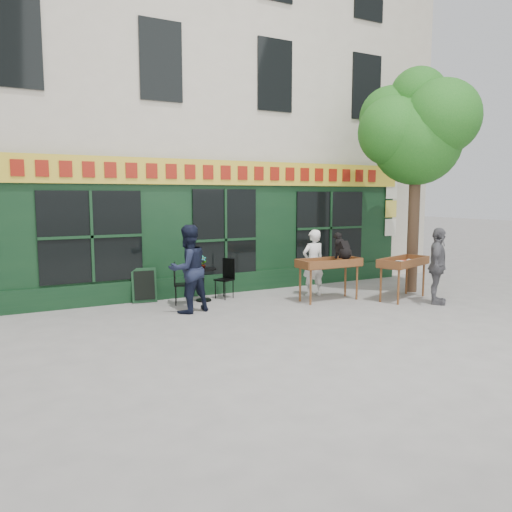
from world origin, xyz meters
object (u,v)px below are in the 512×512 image
Objects in this scene: man_right at (437,266)px; bistro_table at (203,278)px; book_cart_center at (329,266)px; dog at (343,245)px; book_cart_right at (403,265)px; woman at (313,263)px; man_left at (188,269)px.

man_right is 5.33m from bistro_table.
dog is (0.35, -0.05, 0.47)m from book_cart_center.
man_right is (0.30, -0.75, 0.04)m from book_cart_right.
man_left reaches higher than woman.
book_cart_right is at bearing -25.41° from dog.
man_left is (-0.70, -0.90, 0.38)m from bistro_table.
woman is at bearing 121.60° from book_cart_right.
book_cart_right reaches higher than bistro_table.
bistro_table is at bearing 155.96° from dog.
woman is 2.71m from bistro_table.
book_cart_right is at bearing 72.34° from man_right.
woman reaches higher than bistro_table.
man_left reaches higher than man_right.
man_left reaches higher than book_cart_right.
book_cart_center reaches higher than bistro_table.
book_cart_right is 5.08m from man_left.
dog is at bearing -24.60° from bistro_table.
man_right is at bearing -87.66° from book_cart_right.
book_cart_right is 0.94× the size of man_right.
dog reaches higher than book_cart_center.
man_right is at bearing -30.98° from bistro_table.
book_cart_center is 2.42m from man_right.
man_right is at bearing -35.75° from book_cart_center.
woman reaches higher than dog.
book_cart_right is (1.30, -0.63, -0.47)m from dog.
dog is 0.92m from woman.
man_left is (-5.26, 1.84, 0.06)m from man_right.
woman is (0.00, 0.65, -0.01)m from book_cart_center.
woman is 1.00× the size of book_cart_right.
dog is at bearing -7.57° from book_cart_center.
woman is 2.12m from book_cart_right.
dog is at bearing 99.69° from man_right.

